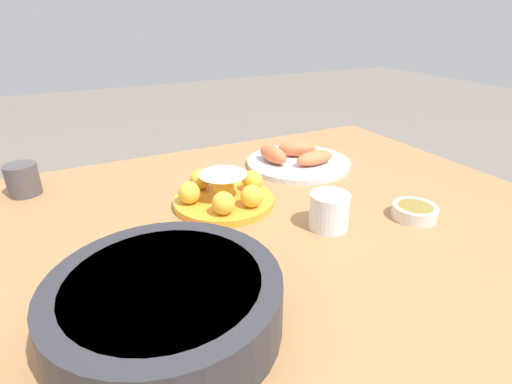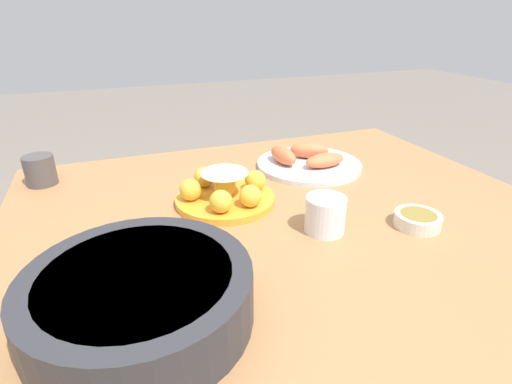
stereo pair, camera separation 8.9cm
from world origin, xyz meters
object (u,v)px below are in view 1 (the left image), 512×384
object	(u,v)px
serving_bowl	(166,303)
cup_near	(23,180)
dining_table	(288,247)
cup_far	(329,211)
cake_plate	(224,192)
seafood_platter	(297,159)
sauce_bowl	(415,211)

from	to	relation	value
serving_bowl	cup_near	bearing A→B (deg)	-72.80
dining_table	cup_far	bearing A→B (deg)	111.54
dining_table	serving_bowl	bearing A→B (deg)	33.62
serving_bowl	cup_far	xyz separation A→B (m)	(-0.37, -0.13, -0.01)
dining_table	cake_plate	distance (m)	0.20
dining_table	seafood_platter	xyz separation A→B (m)	(-0.17, -0.24, 0.11)
seafood_platter	cup_near	size ratio (longest dim) A/B	3.88
seafood_platter	cup_near	xyz separation A→B (m)	(0.70, -0.13, 0.02)
cup_near	serving_bowl	bearing A→B (deg)	107.20
serving_bowl	seafood_platter	xyz separation A→B (m)	(-0.51, -0.47, -0.03)
cake_plate	seafood_platter	size ratio (longest dim) A/B	0.78
cake_plate	cup_near	size ratio (longest dim) A/B	3.03
cake_plate	cup_far	distance (m)	0.25
serving_bowl	cup_far	distance (m)	0.40
cake_plate	seafood_platter	bearing A→B (deg)	-154.52
serving_bowl	cup_near	distance (m)	0.63
cake_plate	serving_bowl	world-z (taller)	same
cup_near	seafood_platter	bearing A→B (deg)	169.19
seafood_platter	cup_far	distance (m)	0.36
cake_plate	sauce_bowl	size ratio (longest dim) A/B	2.43
sauce_bowl	cup_near	world-z (taller)	cup_near
cake_plate	cup_far	size ratio (longest dim) A/B	2.83
cake_plate	sauce_bowl	bearing A→B (deg)	143.71
cake_plate	cup_near	world-z (taller)	cake_plate
cake_plate	dining_table	bearing A→B (deg)	136.87
sauce_bowl	cup_far	world-z (taller)	cup_far
seafood_platter	cup_far	bearing A→B (deg)	67.88
sauce_bowl	seafood_platter	size ratio (longest dim) A/B	0.32
cup_far	serving_bowl	bearing A→B (deg)	19.38
serving_bowl	dining_table	bearing A→B (deg)	-146.38
sauce_bowl	cup_far	size ratio (longest dim) A/B	1.17
cup_far	seafood_platter	bearing A→B (deg)	-112.12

